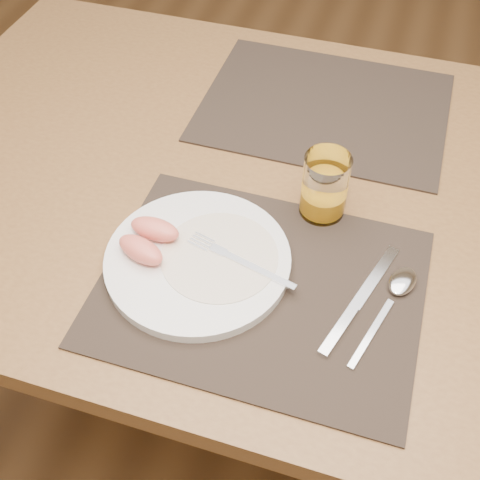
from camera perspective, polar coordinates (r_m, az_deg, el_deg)
name	(u,v)px	position (r m, az deg, el deg)	size (l,w,h in m)	color
ground	(268,393)	(1.61, 2.68, -14.25)	(5.00, 5.00, 0.00)	brown
table	(281,217)	(1.06, 3.95, 2.21)	(1.40, 0.90, 0.75)	brown
placemat_near	(260,287)	(0.85, 1.96, -4.46)	(0.45, 0.35, 0.00)	#2D241C
placemat_far	(324,107)	(1.17, 8.00, 12.41)	(0.45, 0.35, 0.00)	#2D241C
plate	(198,260)	(0.87, -4.02, -1.90)	(0.27, 0.27, 0.02)	white
plate_dressing	(219,256)	(0.87, -1.96, -1.51)	(0.17, 0.17, 0.00)	white
fork	(232,257)	(0.86, -0.73, -1.64)	(0.17, 0.06, 0.00)	silver
knife	(354,307)	(0.84, 10.80, -6.29)	(0.08, 0.21, 0.01)	silver
spoon	(398,289)	(0.87, 14.76, -4.47)	(0.07, 0.19, 0.01)	silver
juice_glass	(324,189)	(0.92, 8.00, 4.85)	(0.07, 0.07, 0.11)	white
grapefruit_wedges	(148,239)	(0.88, -8.73, 0.07)	(0.09, 0.09, 0.03)	#E7745E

